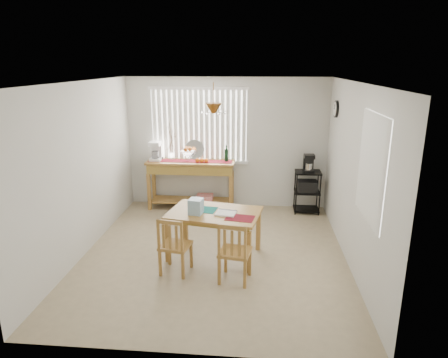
# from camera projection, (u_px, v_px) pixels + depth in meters

# --- Properties ---
(ground) EXTENTS (4.00, 4.50, 0.01)m
(ground) POSITION_uv_depth(u_px,v_px,m) (215.00, 254.00, 6.22)
(ground) COLOR tan
(room_shell) EXTENTS (4.20, 4.70, 2.70)m
(room_shell) POSITION_uv_depth(u_px,v_px,m) (214.00, 147.00, 5.76)
(room_shell) COLOR silver
(room_shell) RESTS_ON ground
(sideboard) EXTENTS (1.74, 0.49, 0.98)m
(sideboard) POSITION_uv_depth(u_px,v_px,m) (191.00, 173.00, 7.97)
(sideboard) COLOR #A27536
(sideboard) RESTS_ON ground
(sideboard_items) EXTENTS (1.66, 0.42, 0.75)m
(sideboard_items) POSITION_uv_depth(u_px,v_px,m) (176.00, 153.00, 7.90)
(sideboard_items) COLOR maroon
(sideboard_items) RESTS_ON sideboard
(wire_cart) EXTENTS (0.49, 0.39, 0.83)m
(wire_cart) POSITION_uv_depth(u_px,v_px,m) (307.00, 188.00, 7.82)
(wire_cart) COLOR black
(wire_cart) RESTS_ON ground
(cart_items) EXTENTS (0.20, 0.23, 0.34)m
(cart_items) POSITION_uv_depth(u_px,v_px,m) (309.00, 163.00, 7.69)
(cart_items) COLOR black
(cart_items) RESTS_ON wire_cart
(dining_table) EXTENTS (1.46, 1.08, 0.71)m
(dining_table) POSITION_uv_depth(u_px,v_px,m) (214.00, 217.00, 5.98)
(dining_table) COLOR #A27536
(dining_table) RESTS_ON ground
(table_items) EXTENTS (1.02, 0.65, 0.23)m
(table_items) POSITION_uv_depth(u_px,v_px,m) (203.00, 208.00, 5.86)
(table_items) COLOR #126660
(table_items) RESTS_ON dining_table
(chair_left) EXTENTS (0.45, 0.45, 0.85)m
(chair_left) POSITION_uv_depth(u_px,v_px,m) (174.00, 246.00, 5.52)
(chair_left) COLOR #A27536
(chair_left) RESTS_ON ground
(chair_right) EXTENTS (0.47, 0.47, 0.88)m
(chair_right) POSITION_uv_depth(u_px,v_px,m) (234.00, 252.00, 5.30)
(chair_right) COLOR #A27536
(chair_right) RESTS_ON ground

